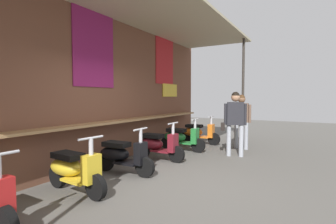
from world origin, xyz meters
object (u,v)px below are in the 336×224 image
object	(u,v)px
shopper_browsing	(241,116)
scooter_yellow	(72,169)
shopper_with_handbag	(235,117)
scooter_black	(121,155)
scooter_green	(180,138)
scooter_maroon	(156,144)
scooter_orange	(197,132)

from	to	relation	value
shopper_browsing	scooter_yellow	bearing A→B (deg)	-23.94
scooter_yellow	shopper_with_handbag	world-z (taller)	shopper_with_handbag
scooter_black	scooter_green	size ratio (longest dim) A/B	1.00
scooter_yellow	scooter_maroon	distance (m)	2.57
scooter_yellow	scooter_black	bearing A→B (deg)	94.22
scooter_maroon	scooter_green	distance (m)	1.29
scooter_maroon	shopper_browsing	world-z (taller)	shopper_browsing
scooter_black	scooter_orange	world-z (taller)	same
shopper_browsing	scooter_maroon	bearing A→B (deg)	-38.53
scooter_black	shopper_with_handbag	size ratio (longest dim) A/B	0.81
scooter_yellow	scooter_green	xyz separation A→B (m)	(3.86, 0.00, 0.00)
scooter_black	scooter_orange	size ratio (longest dim) A/B	1.00
shopper_with_handbag	scooter_orange	bearing A→B (deg)	-146.41
scooter_orange	shopper_with_handbag	xyz separation A→B (m)	(-1.22, -1.60, 0.67)
shopper_browsing	scooter_black	bearing A→B (deg)	-28.79
scooter_maroon	shopper_with_handbag	bearing A→B (deg)	39.95
scooter_yellow	scooter_black	world-z (taller)	same
shopper_with_handbag	shopper_browsing	bearing A→B (deg)	166.24
scooter_black	shopper_with_handbag	distance (m)	3.22
scooter_yellow	scooter_green	bearing A→B (deg)	94.22
scooter_maroon	shopper_with_handbag	world-z (taller)	shopper_with_handbag
scooter_orange	scooter_black	bearing A→B (deg)	-92.76
scooter_black	shopper_with_handbag	world-z (taller)	shopper_with_handbag
scooter_orange	shopper_with_handbag	size ratio (longest dim) A/B	0.81
scooter_green	shopper_with_handbag	xyz separation A→B (m)	(0.08, -1.60, 0.67)
scooter_yellow	scooter_orange	world-z (taller)	same
scooter_yellow	scooter_maroon	xyz separation A→B (m)	(2.57, 0.00, 0.00)
scooter_yellow	scooter_orange	bearing A→B (deg)	94.22
shopper_with_handbag	shopper_browsing	xyz separation A→B (m)	(1.12, 0.10, -0.04)
shopper_with_handbag	shopper_browsing	world-z (taller)	shopper_with_handbag
scooter_yellow	scooter_orange	distance (m)	5.15
scooter_green	shopper_browsing	world-z (taller)	shopper_browsing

